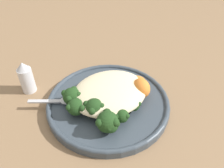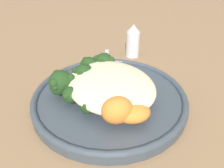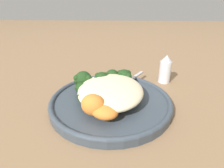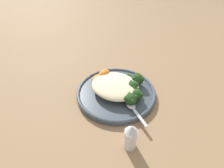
{
  "view_description": "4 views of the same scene",
  "coord_description": "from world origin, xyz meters",
  "px_view_note": "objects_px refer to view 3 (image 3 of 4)",
  "views": [
    {
      "loc": [
        -0.2,
        -0.31,
        0.37
      ],
      "look_at": [
        0.0,
        0.01,
        0.05
      ],
      "focal_mm": 35.0,
      "sensor_mm": 36.0,
      "label": 1
    },
    {
      "loc": [
        0.27,
        -0.17,
        0.25
      ],
      "look_at": [
        -0.0,
        -0.0,
        0.05
      ],
      "focal_mm": 35.0,
      "sensor_mm": 36.0,
      "label": 2
    },
    {
      "loc": [
        0.34,
        0.02,
        0.23
      ],
      "look_at": [
        -0.02,
        0.0,
        0.05
      ],
      "focal_mm": 28.0,
      "sensor_mm": 36.0,
      "label": 3
    },
    {
      "loc": [
        -0.25,
        0.4,
        0.44
      ],
      "look_at": [
        -0.0,
        0.01,
        0.06
      ],
      "focal_mm": 28.0,
      "sensor_mm": 36.0,
      "label": 4
    }
  ],
  "objects_px": {
    "quinoa_mound": "(109,90)",
    "broccoli_stalk_7": "(92,97)",
    "broccoli_stalk_1": "(115,86)",
    "broccoli_stalk_0": "(123,79)",
    "broccoli_stalk_3": "(104,83)",
    "sweet_potato_chunk_3": "(93,105)",
    "sweet_potato_chunk_1": "(115,99)",
    "sweet_potato_chunk_2": "(118,101)",
    "spoon": "(130,80)",
    "salt_shaker": "(165,69)",
    "broccoli_stalk_5": "(86,84)",
    "sweet_potato_chunk_0": "(104,110)",
    "broccoli_stalk_2": "(110,80)",
    "broccoli_stalk_6": "(92,92)",
    "plate": "(110,101)",
    "broccoli_stalk_4": "(87,82)"
  },
  "relations": [
    {
      "from": "broccoli_stalk_1",
      "to": "sweet_potato_chunk_1",
      "type": "bearing_deg",
      "value": -165.13
    },
    {
      "from": "sweet_potato_chunk_1",
      "to": "broccoli_stalk_5",
      "type": "bearing_deg",
      "value": -133.18
    },
    {
      "from": "quinoa_mound",
      "to": "broccoli_stalk_2",
      "type": "distance_m",
      "value": 0.07
    },
    {
      "from": "broccoli_stalk_2",
      "to": "salt_shaker",
      "type": "relative_size",
      "value": 1.44
    },
    {
      "from": "quinoa_mound",
      "to": "broccoli_stalk_0",
      "type": "bearing_deg",
      "value": 154.78
    },
    {
      "from": "broccoli_stalk_4",
      "to": "broccoli_stalk_7",
      "type": "bearing_deg",
      "value": 150.41
    },
    {
      "from": "broccoli_stalk_2",
      "to": "salt_shaker",
      "type": "xyz_separation_m",
      "value": [
        -0.08,
        0.16,
        0.0
      ]
    },
    {
      "from": "broccoli_stalk_7",
      "to": "spoon",
      "type": "xyz_separation_m",
      "value": [
        -0.12,
        0.09,
        -0.01
      ]
    },
    {
      "from": "sweet_potato_chunk_1",
      "to": "sweet_potato_chunk_2",
      "type": "height_order",
      "value": "sweet_potato_chunk_1"
    },
    {
      "from": "broccoli_stalk_3",
      "to": "broccoli_stalk_4",
      "type": "distance_m",
      "value": 0.04
    },
    {
      "from": "sweet_potato_chunk_2",
      "to": "broccoli_stalk_0",
      "type": "bearing_deg",
      "value": 173.82
    },
    {
      "from": "broccoli_stalk_4",
      "to": "broccoli_stalk_6",
      "type": "xyz_separation_m",
      "value": [
        0.04,
        0.02,
        -0.01
      ]
    },
    {
      "from": "quinoa_mound",
      "to": "broccoli_stalk_3",
      "type": "bearing_deg",
      "value": -157.72
    },
    {
      "from": "plate",
      "to": "broccoli_stalk_7",
      "type": "relative_size",
      "value": 3.21
    },
    {
      "from": "quinoa_mound",
      "to": "broccoli_stalk_5",
      "type": "xyz_separation_m",
      "value": [
        -0.04,
        -0.06,
        -0.01
      ]
    },
    {
      "from": "quinoa_mound",
      "to": "broccoli_stalk_1",
      "type": "height_order",
      "value": "quinoa_mound"
    },
    {
      "from": "sweet_potato_chunk_1",
      "to": "sweet_potato_chunk_2",
      "type": "bearing_deg",
      "value": 48.16
    },
    {
      "from": "broccoli_stalk_3",
      "to": "broccoli_stalk_4",
      "type": "relative_size",
      "value": 1.09
    },
    {
      "from": "sweet_potato_chunk_3",
      "to": "spoon",
      "type": "height_order",
      "value": "sweet_potato_chunk_3"
    },
    {
      "from": "broccoli_stalk_3",
      "to": "broccoli_stalk_1",
      "type": "bearing_deg",
      "value": -120.12
    },
    {
      "from": "broccoli_stalk_5",
      "to": "sweet_potato_chunk_1",
      "type": "distance_m",
      "value": 0.1
    },
    {
      "from": "broccoli_stalk_3",
      "to": "broccoli_stalk_6",
      "type": "distance_m",
      "value": 0.04
    },
    {
      "from": "broccoli_stalk_3",
      "to": "broccoli_stalk_5",
      "type": "relative_size",
      "value": 1.14
    },
    {
      "from": "sweet_potato_chunk_1",
      "to": "sweet_potato_chunk_2",
      "type": "relative_size",
      "value": 0.97
    },
    {
      "from": "broccoli_stalk_4",
      "to": "salt_shaker",
      "type": "bearing_deg",
      "value": -115.34
    },
    {
      "from": "broccoli_stalk_1",
      "to": "broccoli_stalk_7",
      "type": "bearing_deg",
      "value": 150.23
    },
    {
      "from": "sweet_potato_chunk_3",
      "to": "spoon",
      "type": "bearing_deg",
      "value": 154.14
    },
    {
      "from": "broccoli_stalk_0",
      "to": "sweet_potato_chunk_3",
      "type": "height_order",
      "value": "sweet_potato_chunk_3"
    },
    {
      "from": "quinoa_mound",
      "to": "broccoli_stalk_1",
      "type": "bearing_deg",
      "value": 161.16
    },
    {
      "from": "quinoa_mound",
      "to": "broccoli_stalk_5",
      "type": "distance_m",
      "value": 0.07
    },
    {
      "from": "salt_shaker",
      "to": "sweet_potato_chunk_0",
      "type": "bearing_deg",
      "value": -37.34
    },
    {
      "from": "broccoli_stalk_1",
      "to": "broccoli_stalk_0",
      "type": "bearing_deg",
      "value": -19.57
    },
    {
      "from": "quinoa_mound",
      "to": "broccoli_stalk_7",
      "type": "bearing_deg",
      "value": -61.99
    },
    {
      "from": "plate",
      "to": "broccoli_stalk_3",
      "type": "xyz_separation_m",
      "value": [
        -0.03,
        -0.02,
        0.03
      ]
    },
    {
      "from": "plate",
      "to": "sweet_potato_chunk_3",
      "type": "height_order",
      "value": "sweet_potato_chunk_3"
    },
    {
      "from": "broccoli_stalk_6",
      "to": "spoon",
      "type": "xyz_separation_m",
      "value": [
        -0.09,
        0.09,
        -0.01
      ]
    },
    {
      "from": "broccoli_stalk_7",
      "to": "salt_shaker",
      "type": "bearing_deg",
      "value": -155.34
    },
    {
      "from": "plate",
      "to": "broccoli_stalk_1",
      "type": "xyz_separation_m",
      "value": [
        -0.03,
        0.01,
        0.02
      ]
    },
    {
      "from": "plate",
      "to": "spoon",
      "type": "bearing_deg",
      "value": 150.92
    },
    {
      "from": "broccoli_stalk_1",
      "to": "broccoli_stalk_2",
      "type": "xyz_separation_m",
      "value": [
        -0.03,
        -0.01,
        0.0
      ]
    },
    {
      "from": "broccoli_stalk_6",
      "to": "sweet_potato_chunk_3",
      "type": "distance_m",
      "value": 0.08
    },
    {
      "from": "broccoli_stalk_0",
      "to": "broccoli_stalk_3",
      "type": "xyz_separation_m",
      "value": [
        0.03,
        -0.05,
        -0.0
      ]
    },
    {
      "from": "quinoa_mound",
      "to": "broccoli_stalk_1",
      "type": "xyz_separation_m",
      "value": [
        -0.03,
        0.01,
        -0.01
      ]
    },
    {
      "from": "broccoli_stalk_1",
      "to": "sweet_potato_chunk_2",
      "type": "height_order",
      "value": "broccoli_stalk_1"
    },
    {
      "from": "quinoa_mound",
      "to": "salt_shaker",
      "type": "bearing_deg",
      "value": 131.71
    },
    {
      "from": "broccoli_stalk_4",
      "to": "sweet_potato_chunk_1",
      "type": "xyz_separation_m",
      "value": [
        0.08,
        0.07,
        -0.0
      ]
    },
    {
      "from": "spoon",
      "to": "sweet_potato_chunk_3",
      "type": "bearing_deg",
      "value": -173.28
    },
    {
      "from": "sweet_potato_chunk_0",
      "to": "salt_shaker",
      "type": "distance_m",
      "value": 0.27
    },
    {
      "from": "broccoli_stalk_0",
      "to": "broccoli_stalk_3",
      "type": "height_order",
      "value": "same"
    },
    {
      "from": "sweet_potato_chunk_0",
      "to": "sweet_potato_chunk_3",
      "type": "height_order",
      "value": "sweet_potato_chunk_3"
    }
  ]
}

